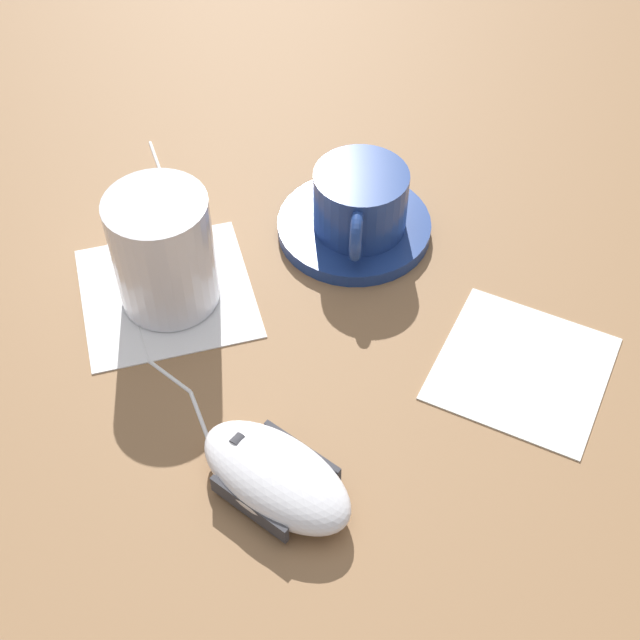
% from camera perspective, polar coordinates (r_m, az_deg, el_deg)
% --- Properties ---
extents(ground_plane, '(3.00, 3.00, 0.00)m').
position_cam_1_polar(ground_plane, '(0.71, -1.71, -0.40)').
color(ground_plane, olive).
extents(saucer, '(0.13, 0.13, 0.01)m').
position_cam_1_polar(saucer, '(0.78, 2.20, 5.98)').
color(saucer, navy).
rests_on(saucer, ground).
extents(coffee_cup, '(0.08, 0.10, 0.06)m').
position_cam_1_polar(coffee_cup, '(0.75, 2.59, 7.56)').
color(coffee_cup, navy).
rests_on(coffee_cup, saucer).
extents(computer_mouse, '(0.10, 0.13, 0.03)m').
position_cam_1_polar(computer_mouse, '(0.61, -2.85, -9.95)').
color(computer_mouse, silver).
rests_on(computer_mouse, ground).
extents(mouse_cable, '(0.10, 0.34, 0.00)m').
position_cam_1_polar(mouse_cable, '(0.76, -10.55, 2.94)').
color(mouse_cable, white).
rests_on(mouse_cable, ground).
extents(napkin_under_glass, '(0.16, 0.16, 0.00)m').
position_cam_1_polar(napkin_under_glass, '(0.74, -9.78, 1.77)').
color(napkin_under_glass, white).
rests_on(napkin_under_glass, ground).
extents(drinking_glass, '(0.08, 0.08, 0.10)m').
position_cam_1_polar(drinking_glass, '(0.70, -10.01, 4.34)').
color(drinking_glass, silver).
rests_on(drinking_glass, napkin_under_glass).
extents(napkin_spare, '(0.17, 0.17, 0.00)m').
position_cam_1_polar(napkin_spare, '(0.70, 12.82, -3.00)').
color(napkin_spare, silver).
rests_on(napkin_spare, ground).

